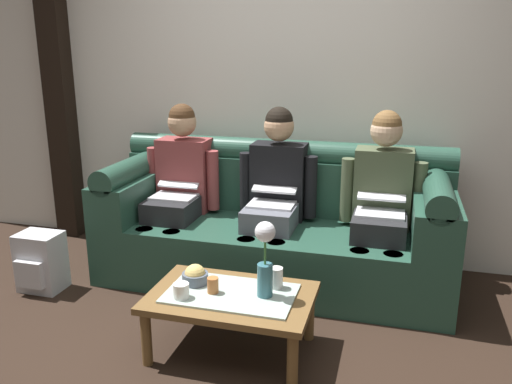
% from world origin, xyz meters
% --- Properties ---
extents(ground_plane, '(14.00, 14.00, 0.00)m').
position_xyz_m(ground_plane, '(0.00, 0.00, 0.00)').
color(ground_plane, black).
extents(back_wall_patterned, '(6.00, 0.12, 2.90)m').
position_xyz_m(back_wall_patterned, '(0.00, 1.70, 1.45)').
color(back_wall_patterned, silver).
rests_on(back_wall_patterned, ground_plane).
extents(timber_pillar, '(0.20, 0.20, 2.90)m').
position_xyz_m(timber_pillar, '(-1.96, 1.58, 1.45)').
color(timber_pillar, black).
rests_on(timber_pillar, ground_plane).
extents(couch, '(2.41, 0.88, 0.96)m').
position_xyz_m(couch, '(0.00, 1.17, 0.37)').
color(couch, '#234738').
rests_on(couch, ground_plane).
extents(person_left, '(0.56, 0.67, 1.22)m').
position_xyz_m(person_left, '(-0.72, 1.17, 0.66)').
color(person_left, '#232326').
rests_on(person_left, ground_plane).
extents(person_middle, '(0.56, 0.67, 1.22)m').
position_xyz_m(person_middle, '(0.00, 1.17, 0.66)').
color(person_middle, '#595B66').
rests_on(person_middle, ground_plane).
extents(person_right, '(0.56, 0.67, 1.22)m').
position_xyz_m(person_right, '(0.72, 1.17, 0.66)').
color(person_right, '#232326').
rests_on(person_right, ground_plane).
extents(coffee_table, '(0.88, 0.57, 0.35)m').
position_xyz_m(coffee_table, '(0.00, 0.16, 0.30)').
color(coffee_table, brown).
rests_on(coffee_table, ground_plane).
extents(flower_vase, '(0.11, 0.11, 0.41)m').
position_xyz_m(flower_vase, '(0.18, 0.17, 0.58)').
color(flower_vase, '#336672').
rests_on(flower_vase, coffee_table).
extents(snack_bowl, '(0.14, 0.14, 0.12)m').
position_xyz_m(snack_bowl, '(-0.23, 0.22, 0.40)').
color(snack_bowl, '#4C5666').
rests_on(snack_bowl, coffee_table).
extents(cup_near_left, '(0.06, 0.06, 0.09)m').
position_xyz_m(cup_near_left, '(-0.09, 0.14, 0.40)').
color(cup_near_left, '#B26633').
rests_on(cup_near_left, coffee_table).
extents(cup_near_right, '(0.08, 0.08, 0.08)m').
position_xyz_m(cup_near_right, '(-0.23, 0.04, 0.39)').
color(cup_near_right, white).
rests_on(cup_near_right, coffee_table).
extents(cup_far_center, '(0.07, 0.07, 0.12)m').
position_xyz_m(cup_far_center, '(0.22, 0.28, 0.41)').
color(cup_far_center, white).
rests_on(cup_far_center, coffee_table).
extents(backpack_left, '(0.29, 0.26, 0.40)m').
position_xyz_m(backpack_left, '(-1.49, 0.53, 0.20)').
color(backpack_left, '#B7B7BC').
rests_on(backpack_left, ground_plane).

